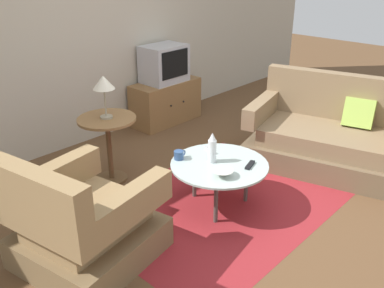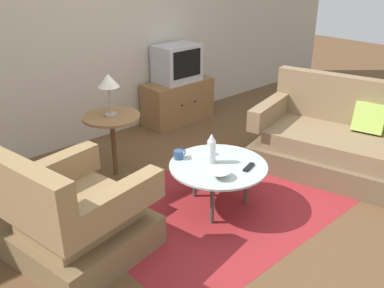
{
  "view_description": "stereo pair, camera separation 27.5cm",
  "coord_description": "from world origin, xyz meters",
  "px_view_note": "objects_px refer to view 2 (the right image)",
  "views": [
    {
      "loc": [
        -2.67,
        -1.93,
        2.08
      ],
      "look_at": [
        -0.21,
        0.35,
        0.55
      ],
      "focal_mm": 39.63,
      "sensor_mm": 36.0,
      "label": 1
    },
    {
      "loc": [
        -2.47,
        -2.12,
        2.08
      ],
      "look_at": [
        -0.21,
        0.35,
        0.55
      ],
      "focal_mm": 39.63,
      "sensor_mm": 36.0,
      "label": 2
    }
  ],
  "objects_px": {
    "television": "(177,63)",
    "tv_remote_silver": "(212,151)",
    "couch": "(336,142)",
    "mug": "(179,154)",
    "vase": "(211,149)",
    "tv_stand": "(178,101)",
    "armchair": "(75,220)",
    "side_table": "(113,133)",
    "tv_remote_dark": "(249,167)",
    "table_lamp": "(108,82)",
    "coffee_table": "(218,168)",
    "bowl": "(219,174)"
  },
  "relations": [
    {
      "from": "tv_remote_silver",
      "to": "coffee_table",
      "type": "bearing_deg",
      "value": -12.28
    },
    {
      "from": "tv_stand",
      "to": "television",
      "type": "bearing_deg",
      "value": 90.0
    },
    {
      "from": "tv_stand",
      "to": "coffee_table",
      "type": "bearing_deg",
      "value": -121.34
    },
    {
      "from": "television",
      "to": "mug",
      "type": "xyz_separation_m",
      "value": [
        -1.28,
        -1.52,
        -0.33
      ]
    },
    {
      "from": "television",
      "to": "couch",
      "type": "bearing_deg",
      "value": -82.11
    },
    {
      "from": "television",
      "to": "table_lamp",
      "type": "bearing_deg",
      "value": -152.8
    },
    {
      "from": "tv_stand",
      "to": "tv_remote_dark",
      "type": "relative_size",
      "value": 5.81
    },
    {
      "from": "tv_stand",
      "to": "side_table",
      "type": "bearing_deg",
      "value": -153.17
    },
    {
      "from": "bowl",
      "to": "armchair",
      "type": "bearing_deg",
      "value": 159.54
    },
    {
      "from": "tv_stand",
      "to": "table_lamp",
      "type": "bearing_deg",
      "value": -153.16
    },
    {
      "from": "tv_remote_dark",
      "to": "couch",
      "type": "bearing_deg",
      "value": -20.95
    },
    {
      "from": "side_table",
      "to": "tv_remote_silver",
      "type": "height_order",
      "value": "side_table"
    },
    {
      "from": "television",
      "to": "bowl",
      "type": "relative_size",
      "value": 3.15
    },
    {
      "from": "tv_stand",
      "to": "tv_remote_silver",
      "type": "relative_size",
      "value": 5.86
    },
    {
      "from": "mug",
      "to": "table_lamp",
      "type": "bearing_deg",
      "value": 103.99
    },
    {
      "from": "coffee_table",
      "to": "tv_remote_dark",
      "type": "height_order",
      "value": "tv_remote_dark"
    },
    {
      "from": "television",
      "to": "table_lamp",
      "type": "distance_m",
      "value": 1.67
    },
    {
      "from": "couch",
      "to": "mug",
      "type": "relative_size",
      "value": 13.58
    },
    {
      "from": "tv_stand",
      "to": "table_lamp",
      "type": "height_order",
      "value": "table_lamp"
    },
    {
      "from": "television",
      "to": "tv_remote_silver",
      "type": "distance_m",
      "value": 1.92
    },
    {
      "from": "television",
      "to": "tv_remote_dark",
      "type": "xyz_separation_m",
      "value": [
        -0.97,
        -2.06,
        -0.36
      ]
    },
    {
      "from": "mug",
      "to": "bowl",
      "type": "distance_m",
      "value": 0.48
    },
    {
      "from": "coffee_table",
      "to": "table_lamp",
      "type": "height_order",
      "value": "table_lamp"
    },
    {
      "from": "tv_remote_dark",
      "to": "tv_remote_silver",
      "type": "relative_size",
      "value": 1.01
    },
    {
      "from": "couch",
      "to": "coffee_table",
      "type": "xyz_separation_m",
      "value": [
        -1.41,
        0.31,
        0.08
      ]
    },
    {
      "from": "coffee_table",
      "to": "bowl",
      "type": "bearing_deg",
      "value": -133.95
    },
    {
      "from": "bowl",
      "to": "tv_remote_silver",
      "type": "distance_m",
      "value": 0.48
    },
    {
      "from": "couch",
      "to": "mug",
      "type": "height_order",
      "value": "couch"
    },
    {
      "from": "tv_stand",
      "to": "television",
      "type": "distance_m",
      "value": 0.51
    },
    {
      "from": "vase",
      "to": "table_lamp",
      "type": "bearing_deg",
      "value": 108.82
    },
    {
      "from": "side_table",
      "to": "television",
      "type": "xyz_separation_m",
      "value": [
        1.47,
        0.76,
        0.31
      ]
    },
    {
      "from": "couch",
      "to": "tv_remote_dark",
      "type": "xyz_separation_m",
      "value": [
        -1.27,
        0.09,
        0.13
      ]
    },
    {
      "from": "coffee_table",
      "to": "tv_stand",
      "type": "xyz_separation_m",
      "value": [
        1.11,
        1.83,
        -0.11
      ]
    },
    {
      "from": "armchair",
      "to": "vase",
      "type": "bearing_deg",
      "value": 72.21
    },
    {
      "from": "television",
      "to": "tv_stand",
      "type": "bearing_deg",
      "value": -90.0
    },
    {
      "from": "armchair",
      "to": "television",
      "type": "distance_m",
      "value": 2.88
    },
    {
      "from": "television",
      "to": "vase",
      "type": "distance_m",
      "value": 2.11
    },
    {
      "from": "couch",
      "to": "mug",
      "type": "distance_m",
      "value": 1.71
    },
    {
      "from": "side_table",
      "to": "table_lamp",
      "type": "distance_m",
      "value": 0.5
    },
    {
      "from": "vase",
      "to": "tv_stand",
      "type": "bearing_deg",
      "value": 57.28
    },
    {
      "from": "tv_remote_dark",
      "to": "television",
      "type": "bearing_deg",
      "value": 47.87
    },
    {
      "from": "armchair",
      "to": "tv_remote_silver",
      "type": "xyz_separation_m",
      "value": [
        1.37,
        -0.02,
        0.12
      ]
    },
    {
      "from": "tv_remote_silver",
      "to": "tv_stand",
      "type": "bearing_deg",
      "value": 168.71
    },
    {
      "from": "side_table",
      "to": "vase",
      "type": "xyz_separation_m",
      "value": [
        0.34,
        -1.01,
        0.07
      ]
    },
    {
      "from": "side_table",
      "to": "tv_remote_dark",
      "type": "xyz_separation_m",
      "value": [
        0.5,
        -1.3,
        -0.05
      ]
    },
    {
      "from": "tv_stand",
      "to": "vase",
      "type": "distance_m",
      "value": 2.1
    },
    {
      "from": "coffee_table",
      "to": "television",
      "type": "bearing_deg",
      "value": 58.82
    },
    {
      "from": "table_lamp",
      "to": "bowl",
      "type": "height_order",
      "value": "table_lamp"
    },
    {
      "from": "armchair",
      "to": "tv_remote_dark",
      "type": "relative_size",
      "value": 6.44
    },
    {
      "from": "coffee_table",
      "to": "vase",
      "type": "height_order",
      "value": "vase"
    }
  ]
}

